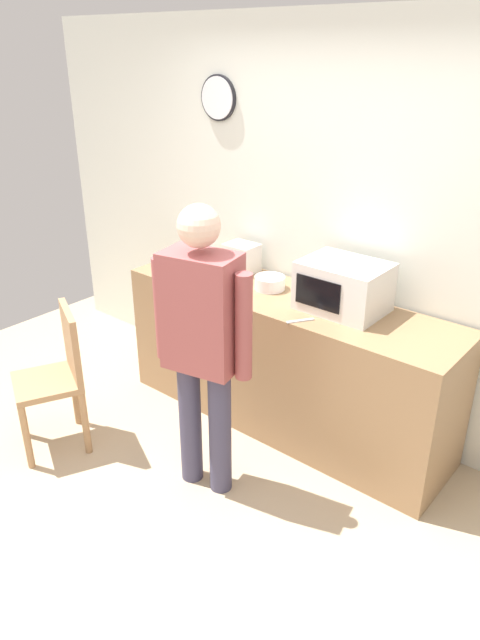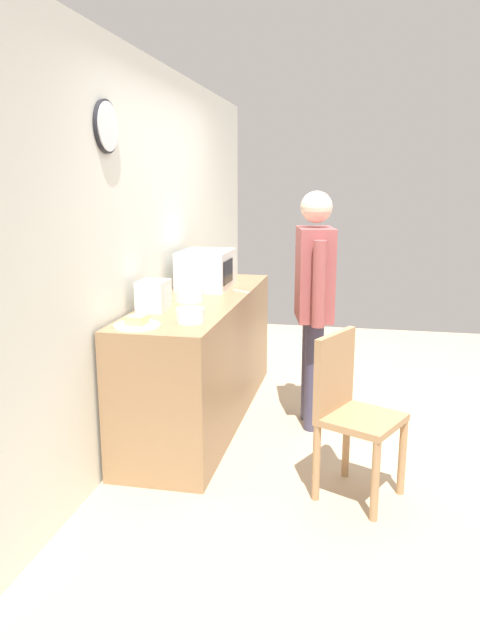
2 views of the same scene
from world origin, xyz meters
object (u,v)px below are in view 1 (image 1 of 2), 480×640
Objects in this scene: microwave at (343,286)px; wooden_chair at (58,373)px; salad_bowl at (181,269)px; person_standing at (202,336)px; fork_utensil at (279,278)px; toaster at (242,258)px; cereal_bowl at (270,283)px; sandwich_plate at (190,257)px; spoon_utensil at (300,321)px.

microwave reaches higher than wooden_chair.
salad_bowl is at bearing 81.09° from wooden_chair.
person_standing is (0.83, -0.67, 0.01)m from salad_bowl.
fork_utensil is 0.10× the size of person_standing.
fork_utensil is (0.29, 0.05, -0.10)m from toaster.
salad_bowl is 0.18× the size of wooden_chair.
cereal_bowl is 0.21× the size of wooden_chair.
cereal_bowl reaches higher than fork_utensil.
toaster is at bearing 71.63° from wooden_chair.
sandwich_plate is at bearing 136.80° from person_standing.
person_standing is at bearing -38.87° from salad_bowl.
sandwich_plate reaches higher than wooden_chair.
salad_bowl is at bearing -146.27° from fork_utensil.
sandwich_plate is 1.34× the size of cereal_bowl.
toaster is at bearing 151.91° from spoon_utensil.
fork_utensil is 1.59m from wooden_chair.
sandwich_plate is 1.59× the size of fork_utensil.
salad_bowl is at bearing -57.67° from sandwich_plate.
wooden_chair is (-0.99, -0.30, -0.47)m from person_standing.
person_standing is (-0.24, -0.58, 0.05)m from spoon_utensil.
person_standing is (1.01, -0.95, 0.04)m from sandwich_plate.
person_standing is at bearing -76.95° from cereal_bowl.
person_standing is at bearing -112.58° from spoon_utensil.
microwave is 2.48× the size of cereal_bowl.
microwave reaches higher than spoon_utensil.
toaster is 1.46m from wooden_chair.
fork_utensil is (-0.60, 0.17, -0.15)m from microwave.
cereal_bowl is 1.18× the size of fork_utensil.
sandwich_plate reaches higher than fork_utensil.
salad_bowl is 1.08m from spoon_utensil.
cereal_bowl is 0.92× the size of toaster.
salad_bowl reaches higher than spoon_utensil.
wooden_chair is at bearing -108.37° from toaster.
microwave is 2.94× the size of spoon_utensil.
toaster is (-0.35, 0.14, 0.06)m from cereal_bowl.
toaster reaches higher than salad_bowl.
microwave is 1.85× the size of sandwich_plate.
microwave is 0.95m from person_standing.
spoon_utensil is (1.07, -0.09, -0.04)m from salad_bowl.
sandwich_plate is 1.30m from spoon_utensil.
salad_bowl is 0.77× the size of toaster.
spoon_utensil is at bearing -16.40° from sandwich_plate.
person_standing is at bearing -110.93° from microwave.
wooden_chair is at bearing -118.21° from fork_utensil.
fork_utensil is at bearing 8.29° from sandwich_plate.
sandwich_plate is at bearing -172.81° from toaster.
toaster is 1.29× the size of spoon_utensil.
microwave is 1.19m from salad_bowl.
person_standing is at bearing 16.69° from wooden_chair.
toaster is at bearing 172.27° from microwave.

